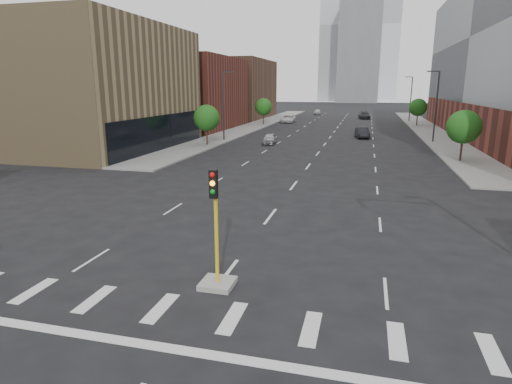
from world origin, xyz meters
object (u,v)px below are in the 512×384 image
at_px(median_traffic_signal, 217,262).
at_px(car_distant, 318,112).
at_px(car_deep_right, 364,115).
at_px(car_far_left, 288,119).
at_px(car_near_left, 270,139).
at_px(car_mid_right, 362,133).

xyz_separation_m(median_traffic_signal, car_distant, (-7.47, 99.18, -0.28)).
distance_m(median_traffic_signal, car_deep_right, 86.99).
distance_m(median_traffic_signal, car_far_left, 73.60).
distance_m(car_near_left, car_far_left, 33.30).
height_order(car_near_left, car_mid_right, car_mid_right).
xyz_separation_m(car_near_left, car_deep_right, (11.34, 47.13, 0.13)).
bearing_deg(car_distant, car_deep_right, -52.04).
xyz_separation_m(median_traffic_signal, car_near_left, (-6.90, 39.74, -0.31)).
xyz_separation_m(car_mid_right, car_distant, (-11.94, 50.11, -0.06)).
distance_m(median_traffic_signal, car_distant, 99.47).
xyz_separation_m(car_mid_right, car_far_left, (-14.97, 23.77, 0.01)).
bearing_deg(car_deep_right, car_distant, 126.37).
distance_m(median_traffic_signal, car_near_left, 40.34).
xyz_separation_m(median_traffic_signal, car_far_left, (-10.50, 72.84, -0.21)).
relative_size(car_near_left, car_deep_right, 0.72).
xyz_separation_m(median_traffic_signal, car_mid_right, (4.47, 49.07, -0.22)).
bearing_deg(car_mid_right, car_distant, 94.49).
relative_size(median_traffic_signal, car_deep_right, 0.80).
height_order(car_mid_right, car_distant, car_mid_right).
distance_m(car_far_left, car_distant, 26.52).
distance_m(car_near_left, car_distant, 59.45).
height_order(car_near_left, car_distant, car_distant).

